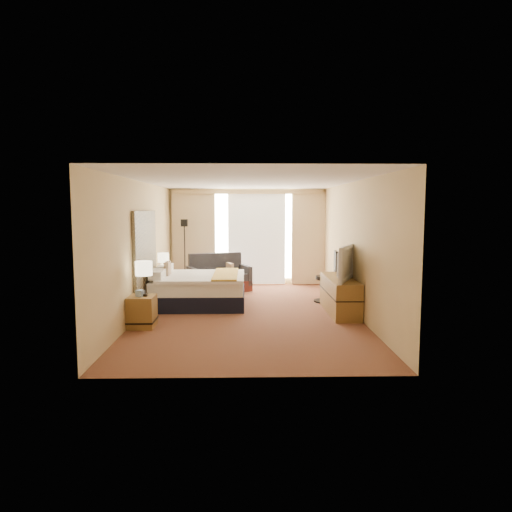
{
  "coord_description": "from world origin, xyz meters",
  "views": [
    {
      "loc": [
        -0.04,
        -8.94,
        2.07
      ],
      "look_at": [
        0.16,
        0.4,
        1.1
      ],
      "focal_mm": 32.0,
      "sensor_mm": 36.0,
      "label": 1
    }
  ],
  "objects_px": {
    "nightstand_right": "(167,287)",
    "floor_lamp": "(185,239)",
    "desk_chair": "(329,279)",
    "lamp_right": "(163,258)",
    "bed": "(199,289)",
    "lamp_left": "(144,269)",
    "nightstand_left": "(142,312)",
    "television": "(341,263)",
    "media_dresser": "(340,295)",
    "loveseat": "(219,279)"
  },
  "relations": [
    {
      "from": "nightstand_left",
      "to": "desk_chair",
      "type": "xyz_separation_m",
      "value": [
        3.68,
        2.1,
        0.23
      ]
    },
    {
      "from": "nightstand_right",
      "to": "lamp_left",
      "type": "relative_size",
      "value": 0.89
    },
    {
      "from": "nightstand_left",
      "to": "bed",
      "type": "distance_m",
      "value": 2.0
    },
    {
      "from": "media_dresser",
      "to": "lamp_right",
      "type": "distance_m",
      "value": 4.04
    },
    {
      "from": "television",
      "to": "floor_lamp",
      "type": "bearing_deg",
      "value": 70.05
    },
    {
      "from": "nightstand_right",
      "to": "bed",
      "type": "relative_size",
      "value": 0.28
    },
    {
      "from": "floor_lamp",
      "to": "lamp_left",
      "type": "xyz_separation_m",
      "value": [
        -0.16,
        -4.14,
        -0.24
      ]
    },
    {
      "from": "bed",
      "to": "television",
      "type": "height_order",
      "value": "television"
    },
    {
      "from": "media_dresser",
      "to": "floor_lamp",
      "type": "distance_m",
      "value": 4.75
    },
    {
      "from": "nightstand_right",
      "to": "lamp_left",
      "type": "height_order",
      "value": "lamp_left"
    },
    {
      "from": "media_dresser",
      "to": "bed",
      "type": "distance_m",
      "value": 2.99
    },
    {
      "from": "bed",
      "to": "lamp_right",
      "type": "bearing_deg",
      "value": 145.33
    },
    {
      "from": "bed",
      "to": "floor_lamp",
      "type": "xyz_separation_m",
      "value": [
        -0.6,
        2.3,
        0.92
      ]
    },
    {
      "from": "nightstand_right",
      "to": "loveseat",
      "type": "relative_size",
      "value": 0.33
    },
    {
      "from": "desk_chair",
      "to": "television",
      "type": "relative_size",
      "value": 0.97
    },
    {
      "from": "bed",
      "to": "television",
      "type": "relative_size",
      "value": 1.66
    },
    {
      "from": "nightstand_left",
      "to": "desk_chair",
      "type": "height_order",
      "value": "desk_chair"
    },
    {
      "from": "floor_lamp",
      "to": "television",
      "type": "height_order",
      "value": "floor_lamp"
    },
    {
      "from": "desk_chair",
      "to": "lamp_right",
      "type": "relative_size",
      "value": 2.19
    },
    {
      "from": "nightstand_left",
      "to": "television",
      "type": "height_order",
      "value": "television"
    },
    {
      "from": "nightstand_left",
      "to": "lamp_left",
      "type": "bearing_deg",
      "value": -11.69
    },
    {
      "from": "nightstand_left",
      "to": "media_dresser",
      "type": "relative_size",
      "value": 0.31
    },
    {
      "from": "lamp_left",
      "to": "television",
      "type": "relative_size",
      "value": 0.53
    },
    {
      "from": "media_dresser",
      "to": "television",
      "type": "xyz_separation_m",
      "value": [
        -0.05,
        -0.3,
        0.69
      ]
    },
    {
      "from": "media_dresser",
      "to": "bed",
      "type": "bearing_deg",
      "value": 164.85
    },
    {
      "from": "desk_chair",
      "to": "television",
      "type": "distance_m",
      "value": 1.44
    },
    {
      "from": "bed",
      "to": "lamp_left",
      "type": "bearing_deg",
      "value": -112.31
    },
    {
      "from": "lamp_right",
      "to": "bed",
      "type": "bearing_deg",
      "value": -34.67
    },
    {
      "from": "nightstand_right",
      "to": "lamp_right",
      "type": "xyz_separation_m",
      "value": [
        -0.05,
        -0.07,
        0.68
      ]
    },
    {
      "from": "nightstand_right",
      "to": "floor_lamp",
      "type": "height_order",
      "value": "floor_lamp"
    },
    {
      "from": "lamp_right",
      "to": "nightstand_left",
      "type": "bearing_deg",
      "value": -88.83
    },
    {
      "from": "bed",
      "to": "desk_chair",
      "type": "distance_m",
      "value": 2.89
    },
    {
      "from": "nightstand_right",
      "to": "loveseat",
      "type": "height_order",
      "value": "loveseat"
    },
    {
      "from": "nightstand_right",
      "to": "lamp_right",
      "type": "bearing_deg",
      "value": -124.11
    },
    {
      "from": "nightstand_right",
      "to": "lamp_right",
      "type": "height_order",
      "value": "lamp_right"
    },
    {
      "from": "desk_chair",
      "to": "nightstand_right",
      "type": "bearing_deg",
      "value": 179.6
    },
    {
      "from": "media_dresser",
      "to": "lamp_right",
      "type": "relative_size",
      "value": 3.46
    },
    {
      "from": "media_dresser",
      "to": "loveseat",
      "type": "relative_size",
      "value": 1.07
    },
    {
      "from": "bed",
      "to": "loveseat",
      "type": "height_order",
      "value": "bed"
    },
    {
      "from": "nightstand_left",
      "to": "floor_lamp",
      "type": "height_order",
      "value": "floor_lamp"
    },
    {
      "from": "nightstand_left",
      "to": "media_dresser",
      "type": "bearing_deg",
      "value": 15.84
    },
    {
      "from": "nightstand_left",
      "to": "television",
      "type": "bearing_deg",
      "value": 11.68
    },
    {
      "from": "nightstand_right",
      "to": "floor_lamp",
      "type": "bearing_deg",
      "value": 82.69
    },
    {
      "from": "media_dresser",
      "to": "floor_lamp",
      "type": "relative_size",
      "value": 1.01
    },
    {
      "from": "floor_lamp",
      "to": "lamp_right",
      "type": "relative_size",
      "value": 3.44
    },
    {
      "from": "nightstand_left",
      "to": "media_dresser",
      "type": "distance_m",
      "value": 3.85
    },
    {
      "from": "media_dresser",
      "to": "lamp_left",
      "type": "height_order",
      "value": "lamp_left"
    },
    {
      "from": "loveseat",
      "to": "lamp_left",
      "type": "xyz_separation_m",
      "value": [
        -1.09,
        -3.55,
        0.72
      ]
    },
    {
      "from": "bed",
      "to": "lamp_right",
      "type": "xyz_separation_m",
      "value": [
        -0.86,
        0.59,
        0.61
      ]
    },
    {
      "from": "desk_chair",
      "to": "media_dresser",
      "type": "bearing_deg",
      "value": -83.1
    }
  ]
}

